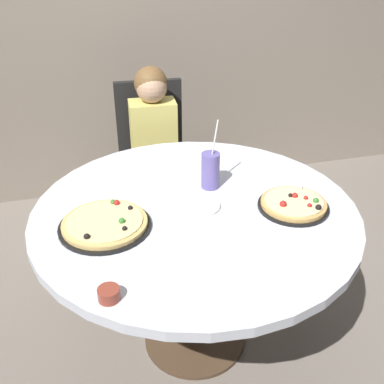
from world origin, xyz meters
The scene contains 9 objects.
ground_plane centered at (0.00, 0.00, 0.00)m, with size 8.00×8.00×0.00m, color slate.
dining_table centered at (0.00, 0.00, 0.66)m, with size 1.32×1.32×0.75m.
chair_wooden centered at (0.01, 1.03, 0.53)m, with size 0.42×0.42×0.95m.
diner_child centered at (0.00, 0.85, 0.48)m, with size 0.27×0.42×1.08m.
pizza_veggie centered at (-0.37, -0.04, 0.77)m, with size 0.35×0.35×0.05m.
pizza_cheese centered at (0.39, -0.09, 0.77)m, with size 0.29×0.29×0.05m.
soda_cup centered at (0.11, 0.16, 0.83)m, with size 0.08×0.08×0.31m.
sauce_bowl centered at (-0.39, -0.44, 0.77)m, with size 0.07×0.07×0.04m, color brown.
plate_small centered at (0.02, 0.01, 0.76)m, with size 0.18×0.18×0.01m, color white.
Camera 1 is at (-0.42, -1.54, 1.76)m, focal length 43.54 mm.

